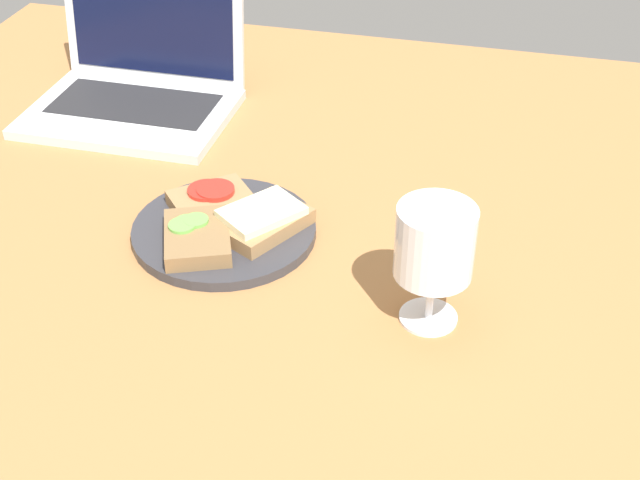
# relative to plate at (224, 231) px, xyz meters

# --- Properties ---
(wooden_table) EXTENTS (1.40, 1.40, 0.03)m
(wooden_table) POSITION_rel_plate_xyz_m (0.05, -0.03, -0.02)
(wooden_table) COLOR #9E6B3D
(wooden_table) RESTS_ON ground
(plate) EXTENTS (0.23, 0.23, 0.01)m
(plate) POSITION_rel_plate_xyz_m (0.00, 0.00, 0.00)
(plate) COLOR #333338
(plate) RESTS_ON wooden_table
(sandwich_with_cucumber) EXTENTS (0.11, 0.13, 0.02)m
(sandwich_with_cucumber) POSITION_rel_plate_xyz_m (-0.02, -0.04, 0.02)
(sandwich_with_cucumber) COLOR brown
(sandwich_with_cucumber) RESTS_ON plate
(sandwich_with_cheese) EXTENTS (0.12, 0.14, 0.03)m
(sandwich_with_cheese) POSITION_rel_plate_xyz_m (0.05, 0.01, 0.02)
(sandwich_with_cheese) COLOR #937047
(sandwich_with_cheese) RESTS_ON plate
(sandwich_with_tomato) EXTENTS (0.12, 0.12, 0.03)m
(sandwich_with_tomato) POSITION_rel_plate_xyz_m (-0.03, 0.04, 0.02)
(sandwich_with_tomato) COLOR #937047
(sandwich_with_tomato) RESTS_ON plate
(wine_glass) EXTENTS (0.09, 0.09, 0.15)m
(wine_glass) POSITION_rel_plate_xyz_m (0.27, -0.10, 0.09)
(wine_glass) COLOR white
(wine_glass) RESTS_ON wooden_table
(laptop) EXTENTS (0.31, 0.25, 0.21)m
(laptop) POSITION_rel_plate_xyz_m (-0.25, 0.30, 0.04)
(laptop) COLOR silver
(laptop) RESTS_ON wooden_table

